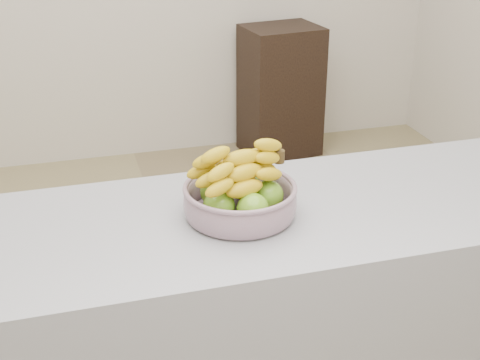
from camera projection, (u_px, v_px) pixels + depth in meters
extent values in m
plane|color=#8E8157|center=(202.00, 341.00, 2.66)|extent=(4.00, 4.00, 0.00)
cube|color=#97989E|center=(248.00, 353.00, 1.91)|extent=(2.00, 0.60, 0.90)
cube|color=black|center=(280.00, 91.00, 4.27)|extent=(0.50, 0.42, 0.83)
cylinder|color=#A5AEC7|center=(240.00, 213.00, 1.71)|extent=(0.25, 0.25, 0.01)
torus|color=#A5AEC7|center=(240.00, 188.00, 1.68)|extent=(0.29, 0.29, 0.01)
sphere|color=#629C1B|center=(253.00, 209.00, 1.63)|extent=(0.08, 0.08, 0.08)
sphere|color=#629C1B|center=(268.00, 195.00, 1.70)|extent=(0.08, 0.08, 0.08)
sphere|color=#629C1B|center=(245.00, 185.00, 1.76)|extent=(0.08, 0.08, 0.08)
sphere|color=#629C1B|center=(215.00, 191.00, 1.72)|extent=(0.08, 0.08, 0.08)
sphere|color=#629C1B|center=(219.00, 206.00, 1.65)|extent=(0.08, 0.08, 0.08)
ellipsoid|color=#FFEE15|center=(245.00, 189.00, 1.63)|extent=(0.19, 0.09, 0.04)
ellipsoid|color=#FFEE15|center=(237.00, 181.00, 1.67)|extent=(0.19, 0.07, 0.04)
ellipsoid|color=#FFEE15|center=(229.00, 175.00, 1.71)|extent=(0.18, 0.05, 0.04)
ellipsoid|color=#FFEE15|center=(244.00, 173.00, 1.64)|extent=(0.19, 0.10, 0.04)
ellipsoid|color=#FFEE15|center=(236.00, 165.00, 1.68)|extent=(0.18, 0.05, 0.04)
ellipsoid|color=#FFEE15|center=(242.00, 158.00, 1.65)|extent=(0.19, 0.07, 0.04)
cylinder|color=#392A12|center=(279.00, 156.00, 1.70)|extent=(0.03, 0.03, 0.03)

